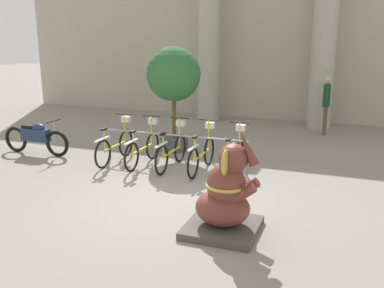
{
  "coord_description": "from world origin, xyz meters",
  "views": [
    {
      "loc": [
        2.88,
        -6.94,
        3.03
      ],
      "look_at": [
        0.13,
        0.42,
        1.0
      ],
      "focal_mm": 40.0,
      "sensor_mm": 36.0,
      "label": 1
    }
  ],
  "objects_px": {
    "bicycle_0": "(116,145)",
    "bicycle_1": "(143,148)",
    "elephant_statue": "(226,197)",
    "potted_tree": "(174,79)",
    "motorcycle": "(36,137)",
    "bicycle_3": "(202,153)",
    "bicycle_4": "(234,156)",
    "person_pedestrian": "(326,100)",
    "bicycle_2": "(172,150)"
  },
  "relations": [
    {
      "from": "bicycle_3",
      "to": "bicycle_0",
      "type": "bearing_deg",
      "value": -179.27
    },
    {
      "from": "bicycle_4",
      "to": "person_pedestrian",
      "type": "xyz_separation_m",
      "value": [
        1.62,
        4.75,
        0.68
      ]
    },
    {
      "from": "bicycle_3",
      "to": "motorcycle",
      "type": "xyz_separation_m",
      "value": [
        -4.46,
        -0.19,
        0.04
      ]
    },
    {
      "from": "bicycle_2",
      "to": "motorcycle",
      "type": "distance_m",
      "value": 3.73
    },
    {
      "from": "bicycle_0",
      "to": "bicycle_2",
      "type": "height_order",
      "value": "same"
    },
    {
      "from": "bicycle_1",
      "to": "bicycle_4",
      "type": "distance_m",
      "value": 2.22
    },
    {
      "from": "elephant_statue",
      "to": "potted_tree",
      "type": "height_order",
      "value": "potted_tree"
    },
    {
      "from": "bicycle_4",
      "to": "elephant_statue",
      "type": "xyz_separation_m",
      "value": [
        0.62,
        -2.79,
        0.16
      ]
    },
    {
      "from": "person_pedestrian",
      "to": "bicycle_4",
      "type": "bearing_deg",
      "value": -108.8
    },
    {
      "from": "bicycle_2",
      "to": "potted_tree",
      "type": "relative_size",
      "value": 0.65
    },
    {
      "from": "bicycle_0",
      "to": "motorcycle",
      "type": "bearing_deg",
      "value": -175.96
    },
    {
      "from": "bicycle_2",
      "to": "elephant_statue",
      "type": "xyz_separation_m",
      "value": [
        2.1,
        -2.79,
        0.16
      ]
    },
    {
      "from": "bicycle_1",
      "to": "elephant_statue",
      "type": "distance_m",
      "value": 3.98
    },
    {
      "from": "bicycle_0",
      "to": "potted_tree",
      "type": "height_order",
      "value": "potted_tree"
    },
    {
      "from": "bicycle_3",
      "to": "motorcycle",
      "type": "relative_size",
      "value": 0.89
    },
    {
      "from": "bicycle_1",
      "to": "motorcycle",
      "type": "bearing_deg",
      "value": -176.59
    },
    {
      "from": "bicycle_0",
      "to": "bicycle_4",
      "type": "height_order",
      "value": "same"
    },
    {
      "from": "bicycle_4",
      "to": "motorcycle",
      "type": "height_order",
      "value": "bicycle_4"
    },
    {
      "from": "bicycle_2",
      "to": "bicycle_4",
      "type": "relative_size",
      "value": 1.0
    },
    {
      "from": "bicycle_0",
      "to": "bicycle_1",
      "type": "relative_size",
      "value": 1.0
    },
    {
      "from": "person_pedestrian",
      "to": "potted_tree",
      "type": "height_order",
      "value": "potted_tree"
    },
    {
      "from": "bicycle_2",
      "to": "person_pedestrian",
      "type": "height_order",
      "value": "person_pedestrian"
    },
    {
      "from": "bicycle_3",
      "to": "person_pedestrian",
      "type": "height_order",
      "value": "person_pedestrian"
    },
    {
      "from": "bicycle_0",
      "to": "elephant_statue",
      "type": "relative_size",
      "value": 1.04
    },
    {
      "from": "bicycle_4",
      "to": "motorcycle",
      "type": "relative_size",
      "value": 0.89
    },
    {
      "from": "bicycle_2",
      "to": "elephant_statue",
      "type": "bearing_deg",
      "value": -53.09
    },
    {
      "from": "motorcycle",
      "to": "bicycle_3",
      "type": "bearing_deg",
      "value": 2.4
    },
    {
      "from": "bicycle_1",
      "to": "bicycle_4",
      "type": "height_order",
      "value": "same"
    },
    {
      "from": "bicycle_0",
      "to": "person_pedestrian",
      "type": "bearing_deg",
      "value": 46.25
    },
    {
      "from": "bicycle_4",
      "to": "potted_tree",
      "type": "height_order",
      "value": "potted_tree"
    },
    {
      "from": "elephant_statue",
      "to": "potted_tree",
      "type": "bearing_deg",
      "value": 121.98
    },
    {
      "from": "bicycle_1",
      "to": "elephant_statue",
      "type": "bearing_deg",
      "value": -44.48
    },
    {
      "from": "potted_tree",
      "to": "person_pedestrian",
      "type": "bearing_deg",
      "value": 42.21
    },
    {
      "from": "bicycle_1",
      "to": "bicycle_4",
      "type": "bearing_deg",
      "value": 0.25
    },
    {
      "from": "bicycle_1",
      "to": "person_pedestrian",
      "type": "xyz_separation_m",
      "value": [
        3.83,
        4.76,
        0.68
      ]
    },
    {
      "from": "bicycle_3",
      "to": "person_pedestrian",
      "type": "bearing_deg",
      "value": 63.61
    },
    {
      "from": "bicycle_3",
      "to": "person_pedestrian",
      "type": "relative_size",
      "value": 0.98
    },
    {
      "from": "person_pedestrian",
      "to": "potted_tree",
      "type": "relative_size",
      "value": 0.66
    },
    {
      "from": "bicycle_4",
      "to": "elephant_statue",
      "type": "distance_m",
      "value": 2.87
    },
    {
      "from": "bicycle_4",
      "to": "motorcycle",
      "type": "xyz_separation_m",
      "value": [
        -5.2,
        -0.19,
        0.04
      ]
    },
    {
      "from": "elephant_statue",
      "to": "person_pedestrian",
      "type": "bearing_deg",
      "value": 82.46
    },
    {
      "from": "bicycle_2",
      "to": "potted_tree",
      "type": "bearing_deg",
      "value": 110.81
    },
    {
      "from": "bicycle_0",
      "to": "motorcycle",
      "type": "xyz_separation_m",
      "value": [
        -2.24,
        -0.16,
        0.04
      ]
    },
    {
      "from": "elephant_statue",
      "to": "motorcycle",
      "type": "distance_m",
      "value": 6.38
    },
    {
      "from": "bicycle_4",
      "to": "person_pedestrian",
      "type": "relative_size",
      "value": 0.98
    },
    {
      "from": "bicycle_1",
      "to": "bicycle_2",
      "type": "xyz_separation_m",
      "value": [
        0.74,
        0.01,
        0.0
      ]
    },
    {
      "from": "potted_tree",
      "to": "bicycle_1",
      "type": "bearing_deg",
      "value": -97.43
    },
    {
      "from": "bicycle_0",
      "to": "motorcycle",
      "type": "height_order",
      "value": "bicycle_0"
    },
    {
      "from": "bicycle_4",
      "to": "bicycle_0",
      "type": "bearing_deg",
      "value": -179.44
    },
    {
      "from": "bicycle_4",
      "to": "elephant_statue",
      "type": "height_order",
      "value": "elephant_statue"
    }
  ]
}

